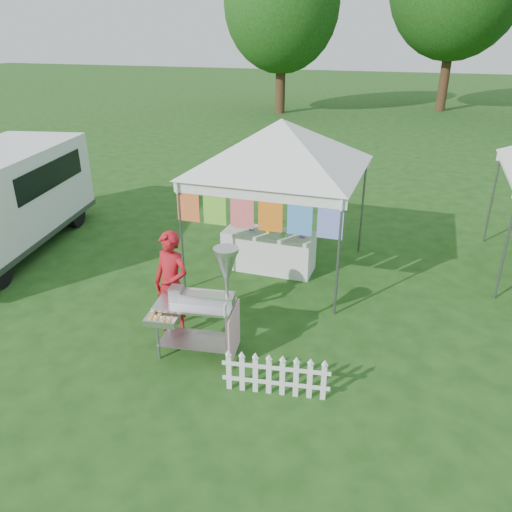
% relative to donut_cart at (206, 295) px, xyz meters
% --- Properties ---
extents(ground, '(120.00, 120.00, 0.00)m').
position_rel_donut_cart_xyz_m(ground, '(0.14, -0.30, -1.03)').
color(ground, '#1D4112').
rests_on(ground, ground).
extents(canopy_main, '(4.24, 4.24, 3.45)m').
position_rel_donut_cart_xyz_m(canopy_main, '(0.14, 3.19, 1.96)').
color(canopy_main, '#59595E').
rests_on(canopy_main, ground).
extents(tree_left, '(6.40, 6.40, 9.53)m').
position_rel_donut_cart_xyz_m(tree_left, '(-5.86, 23.70, 4.81)').
color(tree_left, '#351C13').
rests_on(tree_left, ground).
extents(donut_cart, '(1.26, 1.02, 1.74)m').
position_rel_donut_cart_xyz_m(donut_cart, '(0.00, 0.00, 0.00)').
color(donut_cart, gray).
rests_on(donut_cart, ground).
extents(vendor, '(0.69, 0.53, 1.71)m').
position_rel_donut_cart_xyz_m(vendor, '(-0.79, 0.42, -0.17)').
color(vendor, '#AE151E').
rests_on(vendor, ground).
extents(picket_fence, '(1.43, 0.25, 0.56)m').
position_rel_donut_cart_xyz_m(picket_fence, '(1.20, -0.53, -0.74)').
color(picket_fence, white).
rests_on(picket_fence, ground).
extents(display_table, '(1.80, 0.70, 0.80)m').
position_rel_donut_cart_xyz_m(display_table, '(-0.06, 3.13, -0.63)').
color(display_table, white).
rests_on(display_table, ground).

